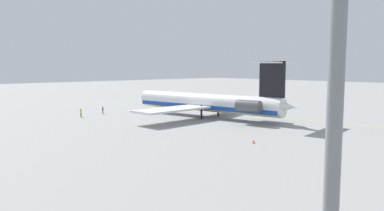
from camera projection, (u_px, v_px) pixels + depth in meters
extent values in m
plane|color=gray|center=(243.00, 112.00, 88.00)|extent=(391.89, 391.89, 0.00)
cylinder|color=white|center=(206.00, 102.00, 79.31)|extent=(36.11, 9.24, 3.83)
cone|color=white|center=(147.00, 98.00, 90.48)|extent=(4.51, 4.24, 3.68)
cone|color=white|center=(283.00, 106.00, 68.11)|extent=(6.02, 4.07, 3.26)
cube|color=#19429E|center=(206.00, 106.00, 79.40)|extent=(35.33, 9.20, 0.84)
cube|color=white|center=(172.00, 109.00, 72.19)|extent=(6.74, 16.24, 0.38)
cube|color=white|center=(228.00, 102.00, 87.57)|extent=(9.85, 16.97, 0.38)
cylinder|color=#515156|center=(249.00, 106.00, 69.19)|extent=(5.07, 2.92, 2.22)
cube|color=white|center=(250.00, 106.00, 69.71)|extent=(3.03, 1.65, 0.46)
cylinder|color=#515156|center=(264.00, 103.00, 73.98)|extent=(5.07, 2.92, 2.22)
cube|color=white|center=(262.00, 104.00, 73.47)|extent=(3.03, 1.65, 0.46)
cube|color=black|center=(272.00, 79.00, 69.08)|extent=(5.19, 1.17, 6.79)
cube|color=white|center=(267.00, 62.00, 66.11)|extent=(4.40, 6.07, 0.27)
cube|color=white|center=(282.00, 63.00, 70.89)|extent=(4.40, 6.07, 0.27)
cylinder|color=black|center=(168.00, 107.00, 86.32)|extent=(0.42, 0.42, 2.91)
cylinder|color=black|center=(201.00, 112.00, 76.37)|extent=(0.42, 0.42, 2.91)
cylinder|color=black|center=(218.00, 109.00, 81.13)|extent=(0.42, 0.42, 2.91)
cylinder|color=black|center=(103.00, 112.00, 84.47)|extent=(0.10, 0.10, 0.83)
cylinder|color=black|center=(103.00, 112.00, 84.57)|extent=(0.10, 0.10, 0.83)
cylinder|color=#191E4C|center=(103.00, 109.00, 84.44)|extent=(0.28, 0.28, 0.66)
sphere|color=brown|center=(103.00, 107.00, 84.40)|extent=(0.26, 0.26, 0.26)
cylinder|color=#191E4C|center=(103.00, 109.00, 84.31)|extent=(0.08, 0.08, 0.56)
cylinder|color=#191E4C|center=(102.00, 109.00, 84.57)|extent=(0.08, 0.08, 0.56)
cylinder|color=black|center=(81.00, 115.00, 79.36)|extent=(0.11, 0.11, 0.86)
cylinder|color=black|center=(81.00, 115.00, 79.24)|extent=(0.11, 0.11, 0.86)
cylinder|color=yellow|center=(81.00, 112.00, 79.22)|extent=(0.29, 0.29, 0.68)
sphere|color=brown|center=(81.00, 109.00, 79.17)|extent=(0.27, 0.27, 0.27)
cylinder|color=yellow|center=(82.00, 111.00, 79.35)|extent=(0.08, 0.08, 0.58)
cylinder|color=yellow|center=(80.00, 112.00, 79.08)|extent=(0.08, 0.08, 0.58)
cone|color=#EA590F|center=(184.00, 104.00, 105.35)|extent=(0.40, 0.40, 0.55)
cone|color=#EA590F|center=(189.00, 103.00, 107.35)|extent=(0.40, 0.40, 0.55)
cone|color=#EA590F|center=(254.00, 141.00, 52.28)|extent=(0.40, 0.40, 0.55)
cube|color=gold|center=(230.00, 114.00, 85.02)|extent=(98.80, 18.99, 0.01)
cylinder|color=slate|center=(338.00, 28.00, 15.34)|extent=(0.70, 0.70, 24.94)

